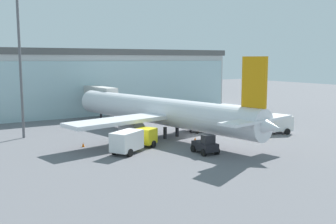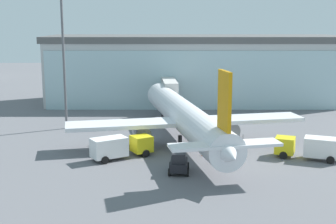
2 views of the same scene
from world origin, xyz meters
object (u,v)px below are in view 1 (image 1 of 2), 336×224
object	(u,v)px
pushback_tug	(206,145)
safety_cone_nose	(195,139)
catering_truck	(133,139)
baggage_cart	(199,129)
fuel_truck	(269,124)
airplane	(161,111)
apron_light_mast	(19,49)
safety_cone_wingtip	(83,145)
jet_bridge	(96,94)

from	to	relation	value
pushback_tug	safety_cone_nose	bearing A→B (deg)	-21.93
catering_truck	baggage_cart	distance (m)	15.35
fuel_truck	baggage_cart	size ratio (longest dim) A/B	2.53
airplane	baggage_cart	distance (m)	6.93
airplane	safety_cone_nose	distance (m)	6.95
airplane	pushback_tug	xyz separation A→B (m)	(-1.36, -12.21, -2.50)
catering_truck	baggage_cart	bearing A→B (deg)	-6.96
catering_truck	apron_light_mast	bearing A→B (deg)	91.35
apron_light_mast	fuel_truck	xyz separation A→B (m)	(31.25, -16.32, -10.80)
fuel_truck	pushback_tug	size ratio (longest dim) A/B	2.28
catering_truck	safety_cone_nose	world-z (taller)	catering_truck
catering_truck	safety_cone_nose	size ratio (longest dim) A/B	13.54
apron_light_mast	safety_cone_wingtip	bearing A→B (deg)	-63.60
airplane	fuel_truck	bearing A→B (deg)	-128.47
apron_light_mast	baggage_cart	xyz separation A→B (m)	(23.34, -9.76, -11.77)
catering_truck	jet_bridge	bearing A→B (deg)	47.64
apron_light_mast	safety_cone_nose	distance (m)	26.81
fuel_truck	apron_light_mast	bearing A→B (deg)	-5.57
catering_truck	fuel_truck	size ratio (longest dim) A/B	0.98
safety_cone_nose	jet_bridge	bearing A→B (deg)	97.54
jet_bridge	baggage_cart	size ratio (longest dim) A/B	4.39
jet_bridge	safety_cone_nose	bearing A→B (deg)	-175.40
jet_bridge	airplane	distance (m)	20.34
apron_light_mast	pushback_tug	world-z (taller)	apron_light_mast
jet_bridge	fuel_truck	bearing A→B (deg)	-153.39
airplane	catering_truck	world-z (taller)	airplane
catering_truck	pushback_tug	size ratio (longest dim) A/B	2.23
airplane	apron_light_mast	bearing A→B (deg)	52.60
fuel_truck	safety_cone_nose	size ratio (longest dim) A/B	13.80
apron_light_mast	safety_cone_wingtip	size ratio (longest dim) A/B	38.11
pushback_tug	safety_cone_wingtip	xyz separation A→B (m)	(-10.84, 10.99, -0.70)
jet_bridge	baggage_cart	xyz separation A→B (m)	(7.84, -21.23, -4.13)
jet_bridge	fuel_truck	xyz separation A→B (m)	(15.75, -27.79, -3.17)
apron_light_mast	catering_truck	world-z (taller)	apron_light_mast
airplane	safety_cone_wingtip	size ratio (longest dim) A/B	71.69
fuel_truck	safety_cone_nose	world-z (taller)	fuel_truck
baggage_cart	safety_cone_wingtip	distance (m)	18.38
fuel_truck	pushback_tug	distance (m)	16.15
safety_cone_nose	catering_truck	bearing A→B (deg)	-174.90
pushback_tug	catering_truck	bearing A→B (deg)	55.41
airplane	baggage_cart	bearing A→B (deg)	-109.36
airplane	fuel_truck	distance (m)	16.11
fuel_truck	baggage_cart	bearing A→B (deg)	-17.66
catering_truck	fuel_truck	bearing A→B (deg)	-31.15
pushback_tug	safety_cone_wingtip	size ratio (longest dim) A/B	6.07
baggage_cart	safety_cone_wingtip	size ratio (longest dim) A/B	5.46
jet_bridge	airplane	bearing A→B (deg)	-178.26
catering_truck	fuel_truck	world-z (taller)	same
apron_light_mast	safety_cone_nose	world-z (taller)	apron_light_mast
jet_bridge	airplane	world-z (taller)	airplane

